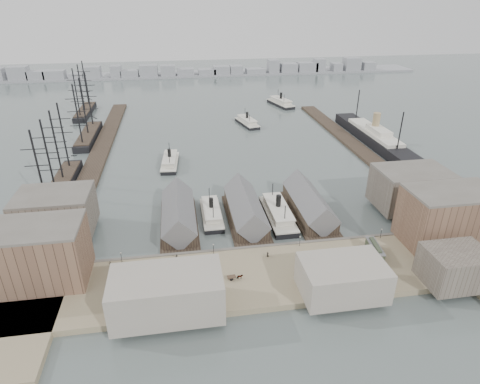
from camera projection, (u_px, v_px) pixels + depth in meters
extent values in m
plane|color=#4A5655|center=(253.00, 243.00, 144.25)|extent=(900.00, 900.00, 0.00)
cube|color=#86775A|center=(265.00, 276.00, 126.11)|extent=(180.00, 30.00, 2.00)
cube|color=#59544C|center=(256.00, 249.00, 139.14)|extent=(180.00, 1.20, 2.30)
cube|color=#2D231C|center=(99.00, 154.00, 222.63)|extent=(10.00, 220.00, 1.60)
cube|color=#2D231C|center=(355.00, 146.00, 234.66)|extent=(10.00, 180.00, 1.60)
cube|color=#2D231C|center=(179.00, 225.00, 154.42)|extent=(14.00, 42.00, 1.20)
cube|color=#2D231C|center=(179.00, 217.00, 153.93)|extent=(12.00, 36.00, 5.00)
cube|color=#59595B|center=(178.00, 211.00, 152.77)|extent=(12.60, 37.00, 12.60)
cube|color=#2D231C|center=(246.00, 220.00, 158.14)|extent=(14.00, 42.00, 1.20)
cube|color=#2D231C|center=(245.00, 212.00, 157.65)|extent=(12.00, 36.00, 5.00)
cube|color=#59595B|center=(245.00, 206.00, 156.49)|extent=(12.60, 37.00, 12.60)
cube|color=#2D231C|center=(309.00, 215.00, 161.86)|extent=(14.00, 42.00, 1.20)
cube|color=#2D231C|center=(309.00, 207.00, 161.36)|extent=(12.00, 36.00, 5.00)
cube|color=#59595B|center=(309.00, 201.00, 160.21)|extent=(12.60, 37.00, 12.60)
cube|color=brown|center=(30.00, 256.00, 118.74)|extent=(32.00, 18.00, 18.00)
cube|color=#60564C|center=(56.00, 213.00, 146.16)|extent=(26.00, 20.00, 14.00)
cube|color=brown|center=(448.00, 218.00, 137.97)|extent=(30.00, 18.00, 19.00)
cube|color=#60564C|center=(411.00, 189.00, 163.03)|extent=(28.00, 20.00, 15.00)
cube|color=gray|center=(342.00, 278.00, 115.70)|extent=(24.00, 16.00, 10.00)
cube|color=gray|center=(167.00, 294.00, 108.10)|extent=(30.00, 16.00, 12.00)
cube|color=#60564C|center=(455.00, 267.00, 119.60)|extent=(18.00, 14.00, 11.00)
cylinder|color=black|center=(121.00, 258.00, 129.93)|extent=(0.16, 0.16, 3.60)
sphere|color=silver|center=(121.00, 253.00, 129.09)|extent=(0.44, 0.44, 0.44)
cylinder|color=black|center=(213.00, 249.00, 134.23)|extent=(0.16, 0.16, 3.60)
sphere|color=silver|center=(213.00, 245.00, 133.38)|extent=(0.44, 0.44, 0.44)
cylinder|color=black|center=(300.00, 241.00, 138.52)|extent=(0.16, 0.16, 3.60)
sphere|color=silver|center=(300.00, 237.00, 137.67)|extent=(0.44, 0.44, 0.44)
cylinder|color=black|center=(381.00, 234.00, 142.81)|extent=(0.16, 0.16, 3.60)
sphere|color=silver|center=(382.00, 229.00, 141.96)|extent=(0.44, 0.44, 0.44)
cube|color=gray|center=(195.00, 74.00, 444.56)|extent=(500.00, 40.00, 2.00)
cube|color=gray|center=(19.00, 74.00, 407.16)|extent=(18.77, 14.00, 15.03)
cube|color=gray|center=(37.00, 76.00, 410.63)|extent=(17.36, 14.00, 10.23)
cube|color=gray|center=(55.00, 75.00, 413.12)|extent=(20.65, 14.00, 10.28)
cube|color=gray|center=(77.00, 76.00, 416.88)|extent=(14.71, 14.00, 7.23)
cube|color=gray|center=(92.00, 73.00, 417.78)|extent=(17.63, 14.00, 13.23)
cube|color=gray|center=(116.00, 72.00, 421.20)|extent=(10.74, 14.00, 13.58)
cube|color=gray|center=(130.00, 74.00, 424.25)|extent=(18.06, 14.00, 8.64)
cube|color=gray|center=(149.00, 71.00, 426.07)|extent=(18.55, 14.00, 13.29)
cube|color=gray|center=(168.00, 71.00, 429.14)|extent=(15.33, 14.00, 12.47)
cube|color=gray|center=(185.00, 73.00, 432.61)|extent=(17.56, 14.00, 8.72)
cube|color=gray|center=(207.00, 72.00, 436.18)|extent=(18.76, 14.00, 7.63)
cube|color=gray|center=(221.00, 71.00, 437.85)|extent=(17.61, 14.00, 10.35)
cube|color=gray|center=(236.00, 70.00, 440.17)|extent=(13.38, 14.00, 10.30)
cube|color=gray|center=(255.00, 72.00, 444.05)|extent=(20.73, 14.00, 6.75)
cube|color=gray|center=(273.00, 67.00, 444.96)|extent=(11.51, 14.00, 15.57)
cube|color=gray|center=(288.00, 68.00, 448.46)|extent=(18.17, 14.00, 11.26)
cube|color=gray|center=(307.00, 68.00, 451.44)|extent=(21.81, 14.00, 11.83)
cube|color=gray|center=(319.00, 66.00, 452.61)|extent=(11.12, 14.00, 15.50)
cube|color=gray|center=(336.00, 68.00, 456.72)|extent=(10.90, 14.00, 10.29)
cube|color=gray|center=(352.00, 65.00, 458.12)|extent=(17.95, 14.00, 15.72)
cube|color=gray|center=(368.00, 67.00, 462.14)|extent=(14.21, 14.00, 10.51)
cube|color=black|center=(212.00, 216.00, 160.59)|extent=(7.37, 25.79, 1.66)
cube|color=silver|center=(212.00, 213.00, 160.06)|extent=(7.74, 25.79, 0.46)
cube|color=silver|center=(211.00, 210.00, 159.49)|extent=(5.99, 18.42, 2.03)
cube|color=silver|center=(211.00, 207.00, 158.91)|extent=(6.45, 20.27, 0.37)
cylinder|color=black|center=(211.00, 203.00, 158.01)|extent=(1.66, 1.66, 4.15)
cylinder|color=black|center=(209.00, 194.00, 165.43)|extent=(0.28, 0.28, 5.53)
cylinder|color=black|center=(213.00, 213.00, 150.76)|extent=(0.28, 0.28, 5.53)
cube|color=black|center=(278.00, 216.00, 159.81)|extent=(8.76, 30.64, 1.97)
cube|color=silver|center=(278.00, 213.00, 159.17)|extent=(9.19, 30.64, 0.55)
cube|color=silver|center=(278.00, 210.00, 158.49)|extent=(7.11, 21.89, 2.41)
cube|color=silver|center=(278.00, 206.00, 157.81)|extent=(7.66, 24.08, 0.44)
cylinder|color=black|center=(278.00, 201.00, 156.74)|extent=(1.97, 1.97, 4.92)
cylinder|color=black|center=(273.00, 191.00, 165.55)|extent=(0.33, 0.33, 6.57)
cylinder|color=black|center=(285.00, 214.00, 148.13)|extent=(0.33, 0.33, 6.57)
cube|color=black|center=(170.00, 164.00, 209.61)|extent=(9.68, 27.18, 1.71)
cube|color=silver|center=(170.00, 162.00, 209.06)|extent=(10.06, 27.21, 0.48)
cube|color=silver|center=(170.00, 159.00, 208.47)|extent=(7.66, 19.47, 2.10)
cube|color=silver|center=(170.00, 157.00, 207.87)|extent=(8.28, 21.41, 0.38)
cylinder|color=black|center=(169.00, 153.00, 206.94)|extent=(1.71, 1.71, 4.29)
cylinder|color=black|center=(169.00, 148.00, 214.61)|extent=(0.29, 0.29, 5.71)
cylinder|color=black|center=(169.00, 159.00, 199.45)|extent=(0.29, 0.29, 5.71)
cube|color=black|center=(247.00, 124.00, 274.20)|extent=(13.45, 27.67, 1.71)
cube|color=silver|center=(247.00, 122.00, 273.65)|extent=(13.82, 27.75, 0.48)
cube|color=silver|center=(247.00, 120.00, 273.06)|extent=(10.33, 19.93, 2.09)
cube|color=silver|center=(247.00, 118.00, 272.47)|extent=(11.23, 21.89, 0.38)
cylinder|color=black|center=(247.00, 115.00, 271.54)|extent=(1.71, 1.71, 4.28)
cylinder|color=black|center=(245.00, 112.00, 279.20)|extent=(0.29, 0.29, 5.71)
cylinder|color=black|center=(249.00, 119.00, 264.05)|extent=(0.29, 0.29, 5.71)
cube|color=black|center=(281.00, 104.00, 321.82)|extent=(16.44, 31.79, 1.97)
cube|color=silver|center=(281.00, 103.00, 321.19)|extent=(16.87, 31.91, 0.55)
cube|color=silver|center=(281.00, 101.00, 320.52)|extent=(12.57, 22.93, 2.40)
cube|color=silver|center=(281.00, 99.00, 319.84)|extent=(13.67, 25.19, 0.44)
cylinder|color=black|center=(281.00, 96.00, 318.77)|extent=(1.97, 1.97, 4.91)
cylinder|color=black|center=(278.00, 93.00, 327.56)|extent=(0.33, 0.33, 6.55)
cylinder|color=black|center=(284.00, 99.00, 310.17)|extent=(0.33, 0.33, 6.55)
cube|color=black|center=(60.00, 188.00, 181.69)|extent=(8.63, 59.48, 3.45)
cube|color=#2D231C|center=(59.00, 184.00, 180.80)|extent=(8.15, 53.53, 0.58)
cylinder|color=black|center=(39.00, 170.00, 155.53)|extent=(0.77, 0.77, 32.62)
cylinder|color=black|center=(48.00, 157.00, 167.80)|extent=(0.77, 0.77, 32.62)
cylinder|color=black|center=(56.00, 146.00, 180.08)|extent=(0.77, 0.77, 32.62)
cylinder|color=black|center=(63.00, 136.00, 192.36)|extent=(0.77, 0.77, 32.62)
cube|color=black|center=(89.00, 136.00, 247.30)|extent=(9.04, 52.20, 3.61)
cube|color=#2D231C|center=(88.00, 133.00, 246.36)|extent=(8.53, 46.98, 0.60)
cylinder|color=black|center=(78.00, 115.00, 223.03)|extent=(0.80, 0.80, 34.13)
cylinder|color=black|center=(84.00, 107.00, 239.19)|extent=(0.80, 0.80, 34.13)
cylinder|color=black|center=(89.00, 100.00, 255.35)|extent=(0.80, 0.80, 34.13)
cube|color=black|center=(85.00, 112.00, 298.17)|extent=(8.75, 48.60, 3.50)
cube|color=#2D231C|center=(85.00, 109.00, 297.27)|extent=(8.26, 43.74, 0.58)
cylinder|color=black|center=(76.00, 93.00, 275.27)|extent=(0.78, 0.78, 33.05)
cylinder|color=black|center=(81.00, 88.00, 290.32)|extent=(0.78, 0.78, 33.05)
cylinder|color=black|center=(85.00, 83.00, 305.37)|extent=(0.78, 0.78, 33.05)
cube|color=black|center=(374.00, 138.00, 240.69)|extent=(12.50, 91.36, 5.77)
cube|color=silver|center=(374.00, 132.00, 238.98)|extent=(10.58, 52.89, 1.92)
cube|color=silver|center=(379.00, 130.00, 233.66)|extent=(7.69, 19.23, 2.89)
cylinder|color=tan|center=(376.00, 121.00, 235.99)|extent=(4.23, 4.23, 9.62)
cube|color=black|center=(374.00, 255.00, 133.82)|extent=(3.80, 10.66, 0.88)
cube|color=#323A2A|center=(375.00, 250.00, 133.00)|extent=(3.97, 11.22, 2.85)
cube|color=#59595B|center=(375.00, 246.00, 132.29)|extent=(4.24, 11.68, 0.33)
imported|color=black|center=(170.00, 278.00, 122.30)|extent=(1.65, 1.49, 1.70)
cube|color=#3F2D21|center=(161.00, 278.00, 122.09)|extent=(2.71, 1.70, 0.25)
cylinder|color=black|center=(161.00, 280.00, 121.62)|extent=(1.10, 0.17, 1.10)
cylinder|color=black|center=(162.00, 278.00, 122.87)|extent=(1.10, 0.17, 1.10)
imported|color=black|center=(240.00, 277.00, 122.77)|extent=(1.93, 1.00, 1.58)
cube|color=#3F2D21|center=(231.00, 277.00, 122.54)|extent=(2.71, 1.71, 0.25)
cylinder|color=black|center=(232.00, 279.00, 122.07)|extent=(1.10, 0.17, 1.10)
cylinder|color=black|center=(231.00, 276.00, 123.32)|extent=(1.10, 0.17, 1.10)
imported|color=black|center=(323.00, 270.00, 126.01)|extent=(1.61, 1.79, 1.59)
cube|color=#3F2D21|center=(316.00, 271.00, 125.20)|extent=(2.82, 1.93, 0.25)
cylinder|color=black|center=(317.00, 273.00, 124.76)|extent=(1.10, 0.27, 1.10)
cylinder|color=black|center=(315.00, 271.00, 125.95)|extent=(1.10, 0.27, 1.10)
imported|color=black|center=(110.00, 263.00, 128.88)|extent=(0.65, 0.54, 1.58)
imported|color=black|center=(162.00, 280.00, 121.48)|extent=(0.88, 0.70, 1.76)
imported|color=black|center=(177.00, 257.00, 131.98)|extent=(1.32, 1.13, 1.77)
imported|color=black|center=(211.00, 280.00, 121.24)|extent=(1.15, 0.70, 1.83)
imported|color=black|center=(268.00, 254.00, 133.21)|extent=(0.97, 0.73, 1.78)
imported|color=black|center=(309.00, 259.00, 130.87)|extent=(0.66, 0.72, 1.59)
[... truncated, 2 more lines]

